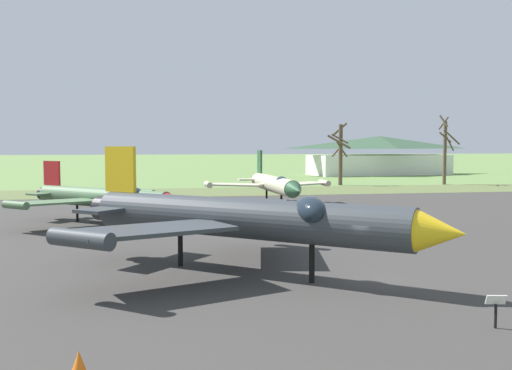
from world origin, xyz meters
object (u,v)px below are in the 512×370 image
at_px(info_placard_rear_left, 496,308).
at_px(visitor_building, 379,156).
at_px(jet_fighter_front_left, 274,184).
at_px(traffic_cone, 79,368).
at_px(jet_fighter_rear_left, 245,218).
at_px(info_placard_front_left, 298,210).
at_px(jet_fighter_rear_center, 106,197).

relative_size(info_placard_rear_left, visitor_building, 0.04).
height_order(jet_fighter_front_left, traffic_cone, jet_fighter_front_left).
height_order(jet_fighter_front_left, jet_fighter_rear_left, jet_fighter_rear_left).
bearing_deg(visitor_building, jet_fighter_front_left, -121.01).
bearing_deg(visitor_building, jet_fighter_rear_left, -116.04).
distance_m(jet_fighter_front_left, jet_fighter_rear_left, 25.95).
distance_m(info_placard_front_left, jet_fighter_rear_left, 19.23).
distance_m(info_placard_front_left, traffic_cone, 30.51).
height_order(jet_fighter_rear_center, info_placard_rear_left, jet_fighter_rear_center).
bearing_deg(info_placard_rear_left, visitor_building, 69.78).
bearing_deg(info_placard_rear_left, traffic_cone, -170.93).
bearing_deg(jet_fighter_rear_center, traffic_cone, -87.27).
xyz_separation_m(jet_fighter_front_left, info_placard_rear_left, (-0.67, -33.33, -1.35)).
distance_m(info_placard_front_left, visitor_building, 64.46).
relative_size(jet_fighter_rear_left, info_placard_rear_left, 13.85).
distance_m(info_placard_front_left, jet_fighter_rear_center, 13.70).
bearing_deg(jet_fighter_rear_center, visitor_building, 53.63).
height_order(info_placard_rear_left, traffic_cone, info_placard_rear_left).
relative_size(jet_fighter_front_left, jet_fighter_rear_center, 1.25).
bearing_deg(info_placard_front_left, traffic_cone, -113.75).
xyz_separation_m(info_placard_front_left, jet_fighter_rear_center, (-13.54, -1.67, 1.31)).
relative_size(jet_fighter_front_left, traffic_cone, 18.81).
distance_m(jet_fighter_front_left, info_placard_rear_left, 33.36).
bearing_deg(info_placard_front_left, jet_fighter_rear_left, -111.07).
bearing_deg(traffic_cone, jet_fighter_rear_center, 92.73).
height_order(info_placard_front_left, info_placard_rear_left, info_placard_rear_left).
height_order(jet_fighter_rear_center, visitor_building, visitor_building).
bearing_deg(jet_fighter_rear_center, info_placard_rear_left, -62.67).
height_order(jet_fighter_rear_left, visitor_building, visitor_building).
height_order(info_placard_front_left, jet_fighter_rear_left, jet_fighter_rear_left).
xyz_separation_m(jet_fighter_front_left, jet_fighter_rear_left, (-6.65, -25.08, 0.38)).
xyz_separation_m(jet_fighter_rear_left, visitor_building, (36.64, 74.97, 1.02)).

